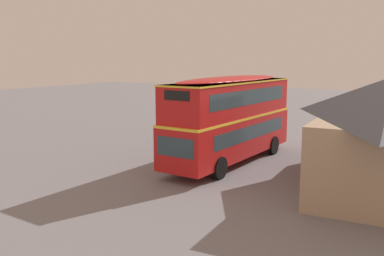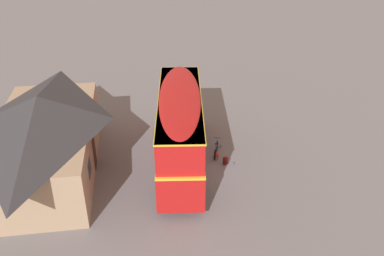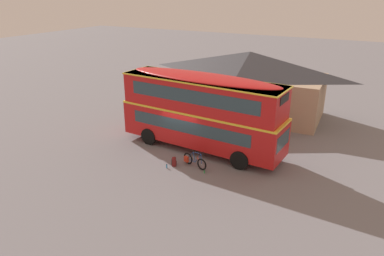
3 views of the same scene
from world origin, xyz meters
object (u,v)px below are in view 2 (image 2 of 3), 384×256
Objects in this scene: touring_bicycle at (216,151)px; water_bottle_blue_sports at (233,164)px; water_bottle_green_metal at (221,147)px; double_decker_bus at (180,127)px; backpack_on_ground at (226,160)px.

water_bottle_blue_sports is at bearing -144.58° from touring_bicycle.
touring_bicycle is at bearing 35.42° from water_bottle_blue_sports.
water_bottle_green_metal is 2.19m from water_bottle_blue_sports.
touring_bicycle is 1.56m from water_bottle_blue_sports.
double_decker_bus is 4.16m from water_bottle_blue_sports.
backpack_on_ground reaches higher than water_bottle_green_metal.
water_bottle_blue_sports reaches higher than water_bottle_green_metal.
water_bottle_blue_sports is (-1.26, -0.89, -0.25)m from touring_bicycle.
touring_bicycle is at bearing 23.00° from backpack_on_ground.
touring_bicycle is 6.86× the size of water_bottle_blue_sports.
water_bottle_green_metal is at bearing -60.01° from double_decker_bus.
water_bottle_green_metal is (1.61, -2.79, -2.55)m from double_decker_bus.
double_decker_bus reaches higher than touring_bicycle.
backpack_on_ground is (-0.32, -2.81, -2.37)m from double_decker_bus.
water_bottle_blue_sports is (-2.14, -0.46, 0.02)m from water_bottle_green_metal.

